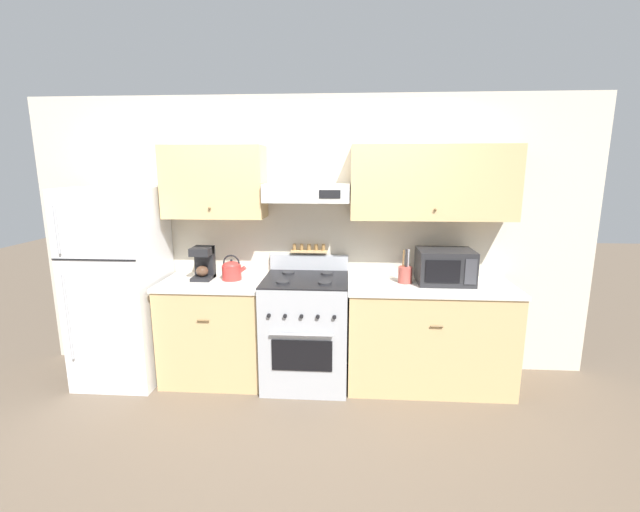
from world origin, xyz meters
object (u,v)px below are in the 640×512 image
at_px(coffee_maker, 203,262).
at_px(microwave, 445,266).
at_px(refrigerator, 121,285).
at_px(utensil_crock, 405,274).
at_px(stove_range, 306,330).
at_px(tea_kettle, 232,270).

bearing_deg(coffee_maker, microwave, -0.26).
height_order(refrigerator, utensil_crock, refrigerator).
relative_size(stove_range, utensil_crock, 3.72).
relative_size(refrigerator, tea_kettle, 7.62).
height_order(refrigerator, microwave, refrigerator).
distance_m(refrigerator, utensil_crock, 2.54).
xyz_separation_m(tea_kettle, coffee_maker, (-0.27, 0.03, 0.06)).
height_order(stove_range, microwave, microwave).
relative_size(microwave, utensil_crock, 1.58).
relative_size(tea_kettle, utensil_crock, 0.77).
relative_size(coffee_maker, utensil_crock, 0.99).
bearing_deg(refrigerator, stove_range, 0.68).
relative_size(stove_range, refrigerator, 0.64).
distance_m(stove_range, refrigerator, 1.72).
bearing_deg(microwave, refrigerator, -177.98).
distance_m(tea_kettle, utensil_crock, 1.54).
bearing_deg(stove_range, refrigerator, -179.32).
height_order(stove_range, refrigerator, refrigerator).
bearing_deg(tea_kettle, stove_range, -5.43).
distance_m(stove_range, utensil_crock, 1.01).
bearing_deg(tea_kettle, microwave, 0.54).
distance_m(stove_range, microwave, 1.34).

